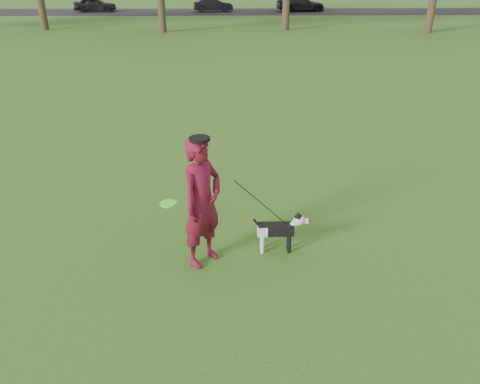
{
  "coord_description": "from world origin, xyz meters",
  "views": [
    {
      "loc": [
        0.12,
        -6.13,
        3.88
      ],
      "look_at": [
        0.28,
        -0.09,
        0.95
      ],
      "focal_mm": 35.0,
      "sensor_mm": 36.0,
      "label": 1
    }
  ],
  "objects_px": {
    "man": "(202,203)",
    "car_mid": "(213,5)",
    "dog": "(280,228)",
    "car_left": "(95,4)",
    "car_right": "(301,4)"
  },
  "relations": [
    {
      "from": "man",
      "to": "car_mid",
      "type": "bearing_deg",
      "value": 40.64
    },
    {
      "from": "car_mid",
      "to": "dog",
      "type": "bearing_deg",
      "value": 174.81
    },
    {
      "from": "man",
      "to": "car_mid",
      "type": "relative_size",
      "value": 0.53
    },
    {
      "from": "man",
      "to": "car_mid",
      "type": "distance_m",
      "value": 40.42
    },
    {
      "from": "dog",
      "to": "car_left",
      "type": "xyz_separation_m",
      "value": [
        -12.77,
        40.18,
        0.27
      ]
    },
    {
      "from": "car_mid",
      "to": "car_right",
      "type": "xyz_separation_m",
      "value": [
        8.06,
        0.0,
        0.06
      ]
    },
    {
      "from": "dog",
      "to": "car_mid",
      "type": "relative_size",
      "value": 0.24
    },
    {
      "from": "dog",
      "to": "car_mid",
      "type": "xyz_separation_m",
      "value": [
        -2.01,
        40.18,
        0.22
      ]
    },
    {
      "from": "man",
      "to": "car_left",
      "type": "distance_m",
      "value": 42.05
    },
    {
      "from": "man",
      "to": "car_left",
      "type": "bearing_deg",
      "value": 55.46
    },
    {
      "from": "man",
      "to": "car_left",
      "type": "xyz_separation_m",
      "value": [
        -11.65,
        40.41,
        -0.28
      ]
    },
    {
      "from": "car_left",
      "to": "car_right",
      "type": "height_order",
      "value": "car_right"
    },
    {
      "from": "car_left",
      "to": "car_right",
      "type": "xyz_separation_m",
      "value": [
        18.82,
        0.0,
        0.01
      ]
    },
    {
      "from": "man",
      "to": "car_right",
      "type": "bearing_deg",
      "value": 29.31
    },
    {
      "from": "car_left",
      "to": "man",
      "type": "bearing_deg",
      "value": -168.08
    }
  ]
}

